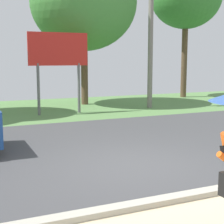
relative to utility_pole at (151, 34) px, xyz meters
The scene contains 4 objects.
ground_plane 8.21m from the utility_pole, 133.19° to the right, with size 40.00×22.00×0.20m.
utility_pole is the anchor object (origin of this frame).
roadside_billboard 4.73m from the utility_pole, behind, with size 2.60×0.12×3.50m.
tree_right_mid 3.92m from the utility_pole, 135.34° to the left, with size 5.43×5.43×7.72m.
Camera 1 is at (-3.55, -6.75, 2.38)m, focal length 56.39 mm.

